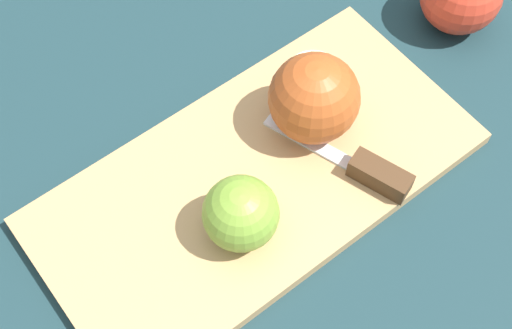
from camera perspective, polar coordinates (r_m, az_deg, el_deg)
ground_plane at (r=0.67m, az=0.00°, el=-1.50°), size 4.00×4.00×0.00m
cutting_board at (r=0.66m, az=0.00°, el=-1.19°), size 0.41×0.21×0.01m
apple_half_left at (r=0.60m, az=-1.22°, el=-3.97°), size 0.07×0.07×0.07m
apple_half_right at (r=0.65m, az=4.70°, el=5.31°), size 0.08×0.08×0.08m
knife at (r=0.65m, az=9.20°, el=-0.55°), size 0.07×0.15×0.02m
apple_slice at (r=0.71m, az=4.63°, el=7.31°), size 0.05×0.05×0.01m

